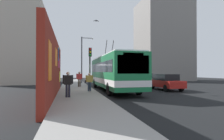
% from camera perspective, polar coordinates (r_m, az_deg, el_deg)
% --- Properties ---
extents(ground_plane, '(80.00, 80.00, 0.00)m').
position_cam_1_polar(ground_plane, '(18.17, -5.90, -6.28)').
color(ground_plane, black).
extents(sidewalk_slab, '(48.00, 3.20, 0.15)m').
position_cam_1_polar(sidewalk_slab, '(18.03, -10.98, -6.08)').
color(sidewalk_slab, gray).
rests_on(sidewalk_slab, ground_plane).
extents(graffiti_wall, '(13.16, 0.32, 4.11)m').
position_cam_1_polar(graffiti_wall, '(13.55, -17.56, 0.54)').
color(graffiti_wall, maroon).
rests_on(graffiti_wall, ground_plane).
extents(building_far_left, '(10.24, 6.07, 12.42)m').
position_cam_1_polar(building_far_left, '(32.74, -25.55, 7.19)').
color(building_far_left, '#B2A899').
rests_on(building_far_left, ground_plane).
extents(building_far_right, '(8.84, 9.79, 16.51)m').
position_cam_1_polar(building_far_right, '(40.52, 15.51, 8.58)').
color(building_far_right, gray).
rests_on(building_far_right, ground_plane).
extents(city_bus, '(11.60, 2.64, 5.08)m').
position_cam_1_polar(city_bus, '(17.64, 0.25, -0.49)').
color(city_bus, '#19723F').
rests_on(city_bus, ground_plane).
extents(parked_car_red, '(4.24, 1.76, 1.58)m').
position_cam_1_polar(parked_car_red, '(18.87, 16.39, -3.51)').
color(parked_car_red, '#B21E19').
rests_on(parked_car_red, ground_plane).
extents(parked_car_white, '(4.94, 1.92, 1.58)m').
position_cam_1_polar(parked_car_white, '(24.27, 9.30, -2.87)').
color(parked_car_white, white).
rests_on(parked_car_white, ground_plane).
extents(pedestrian_midblock, '(0.22, 0.67, 1.67)m').
position_cam_1_polar(pedestrian_midblock, '(20.81, -10.16, -2.43)').
color(pedestrian_midblock, '#3F3326').
rests_on(pedestrian_midblock, sidewalk_slab).
extents(pedestrian_at_curb, '(0.22, 0.72, 1.56)m').
position_cam_1_polar(pedestrian_at_curb, '(15.80, -7.11, -3.30)').
color(pedestrian_at_curb, '#2D3F59').
rests_on(pedestrian_at_curb, sidewalk_slab).
extents(pedestrian_near_wall, '(0.22, 0.67, 1.65)m').
position_cam_1_polar(pedestrian_near_wall, '(12.24, -13.59, -3.75)').
color(pedestrian_near_wall, '#1E1E2D').
rests_on(pedestrian_near_wall, sidewalk_slab).
extents(traffic_light, '(0.49, 0.28, 4.00)m').
position_cam_1_polar(traffic_light, '(17.77, -6.88, 2.79)').
color(traffic_light, '#2D382D').
rests_on(traffic_light, sidewalk_slab).
extents(street_lamp, '(0.44, 1.82, 6.91)m').
position_cam_1_polar(street_lamp, '(27.71, -9.03, 4.17)').
color(street_lamp, '#4C4C51').
rests_on(street_lamp, sidewalk_slab).
extents(flying_pigeons, '(3.83, 2.80, 2.67)m').
position_cam_1_polar(flying_pigeons, '(19.03, -0.56, 19.88)').
color(flying_pigeons, '#47474C').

